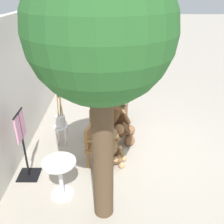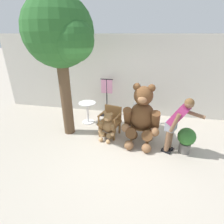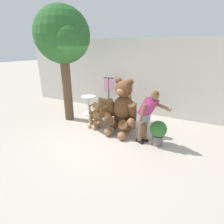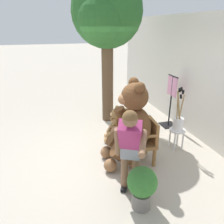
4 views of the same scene
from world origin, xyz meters
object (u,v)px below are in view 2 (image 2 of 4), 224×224
Objects in this scene: wooden_chair_left at (111,120)px; teddy_bear_large at (142,116)px; wooden_chair_right at (142,123)px; teddy_bear_small at (108,126)px; round_side_table at (88,110)px; person_visitor at (177,121)px; potted_plant at (186,139)px; clothing_display_stand at (107,96)px; brush_bucket at (137,105)px; patio_tree at (61,36)px; white_stool at (136,113)px.

teddy_bear_large is at bearing -16.77° from wooden_chair_left.
wooden_chair_right reaches higher than teddy_bear_small.
wooden_chair_right is 1.91m from round_side_table.
teddy_bear_small is (-0.92, -0.01, -0.41)m from teddy_bear_large.
wooden_chair_left is 0.57× the size of person_visitor.
wooden_chair_left is at bearing 165.66° from potted_plant.
wooden_chair_right is at bearing 143.75° from person_visitor.
person_visitor is at bearing -42.19° from clothing_display_stand.
brush_bucket is 1.95m from potted_plant.
brush_bucket is 0.69× the size of clothing_display_stand.
person_visitor is at bearing -24.46° from round_side_table.
round_side_table is 2.45m from patio_tree.
teddy_bear_small is 0.88× the size of brush_bucket.
white_stool is at bearing -22.52° from clothing_display_stand.
potted_plant is at bearing -37.23° from clothing_display_stand.
wooden_chair_right is 0.91m from white_stool.
white_stool is 0.49× the size of brush_bucket.
teddy_bear_large is 2.31× the size of round_side_table.
teddy_bear_small reaches higher than white_stool.
brush_bucket is at bearing 133.79° from potted_plant.
wooden_chair_left reaches higher than potted_plant.
teddy_bear_large is (-0.02, -0.27, 0.35)m from wooden_chair_right.
brush_bucket is 1.31× the size of round_side_table.
person_visitor is 2.88m from clothing_display_stand.
person_visitor reaches higher than potted_plant.
wooden_chair_left is 1.13m from brush_bucket.
wooden_chair_right is at bearing -18.24° from round_side_table.
wooden_chair_left is at bearing -179.90° from wooden_chair_right.
teddy_bear_large is (0.89, -0.27, 0.35)m from wooden_chair_left.
white_stool is 1.93m from potted_plant.
potted_plant is at bearing -14.34° from wooden_chair_left.
round_side_table is (-1.80, 0.87, -0.37)m from teddy_bear_large.
teddy_bear_small is at bearing -121.89° from white_stool.
person_visitor is 3.30× the size of white_stool.
wooden_chair_left is 0.52× the size of teddy_bear_large.
teddy_bear_large is at bearing -2.47° from patio_tree.
white_stool is 1.63m from round_side_table.
teddy_bear_large reaches higher than brush_bucket.
potted_plant is at bearing 14.51° from person_visitor.
wooden_chair_right reaches higher than white_stool.
brush_bucket is at bearing 9.67° from round_side_table.
clothing_display_stand is at bearing 137.81° from person_visitor.
potted_plant is at bearing -24.84° from wooden_chair_right.
wooden_chair_right is 1.87× the size of white_stool.
potted_plant is at bearing -46.21° from brush_bucket.
brush_bucket reaches higher than clothing_display_stand.
patio_tree reaches higher than teddy_bear_large.
brush_bucket is 1.20m from clothing_display_stand.
teddy_bear_large is 1.25m from white_stool.
teddy_bear_large is 1.24m from potted_plant.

